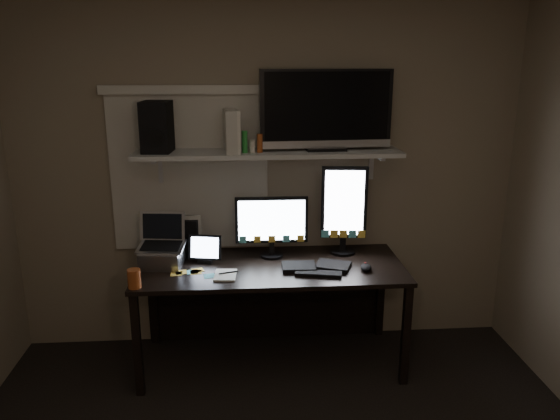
{
  "coord_description": "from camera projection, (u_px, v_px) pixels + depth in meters",
  "views": [
    {
      "loc": [
        -0.19,
        -2.03,
        2.1
      ],
      "look_at": [
        0.05,
        1.25,
        1.17
      ],
      "focal_mm": 35.0,
      "sensor_mm": 36.0,
      "label": 1
    }
  ],
  "objects": [
    {
      "name": "back_wall",
      "position": [
        267.0,
        179.0,
        3.92
      ],
      "size": [
        3.6,
        0.0,
        3.6
      ],
      "primitive_type": "plane",
      "rotation": [
        1.57,
        0.0,
        0.0
      ],
      "color": "#7D6E5A",
      "rests_on": "floor"
    },
    {
      "name": "window_blinds",
      "position": [
        190.0,
        173.0,
        3.85
      ],
      "size": [
        1.1,
        0.02,
        1.1
      ],
      "primitive_type": "cube",
      "color": "beige",
      "rests_on": "back_wall"
    },
    {
      "name": "desk",
      "position": [
        270.0,
        282.0,
        3.87
      ],
      "size": [
        1.8,
        0.75,
        0.73
      ],
      "color": "black",
      "rests_on": "floor"
    },
    {
      "name": "wall_shelf",
      "position": [
        268.0,
        153.0,
        3.69
      ],
      "size": [
        1.8,
        0.35,
        0.03
      ],
      "primitive_type": "cube",
      "color": "#AFAFAA",
      "rests_on": "back_wall"
    },
    {
      "name": "monitor_landscape",
      "position": [
        272.0,
        227.0,
        3.8
      ],
      "size": [
        0.51,
        0.06,
        0.44
      ],
      "primitive_type": "cube",
      "rotation": [
        0.0,
        0.0,
        -0.01
      ],
      "color": "black",
      "rests_on": "desk"
    },
    {
      "name": "monitor_portrait",
      "position": [
        344.0,
        210.0,
        3.85
      ],
      "size": [
        0.33,
        0.09,
        0.65
      ],
      "primitive_type": "cube",
      "rotation": [
        0.0,
        0.0,
        -0.11
      ],
      "color": "black",
      "rests_on": "desk"
    },
    {
      "name": "keyboard",
      "position": [
        316.0,
        266.0,
        3.64
      ],
      "size": [
        0.49,
        0.27,
        0.03
      ],
      "primitive_type": "cube",
      "rotation": [
        0.0,
        0.0,
        -0.2
      ],
      "color": "black",
      "rests_on": "desk"
    },
    {
      "name": "mouse",
      "position": [
        366.0,
        267.0,
        3.61
      ],
      "size": [
        0.08,
        0.12,
        0.04
      ],
      "primitive_type": "ellipsoid",
      "rotation": [
        0.0,
        0.0,
        -0.13
      ],
      "color": "black",
      "rests_on": "desk"
    },
    {
      "name": "notepad",
      "position": [
        225.0,
        275.0,
        3.52
      ],
      "size": [
        0.15,
        0.2,
        0.01
      ],
      "primitive_type": "cube",
      "rotation": [
        0.0,
        0.0,
        -0.07
      ],
      "color": "beige",
      "rests_on": "desk"
    },
    {
      "name": "tablet",
      "position": [
        205.0,
        249.0,
        3.73
      ],
      "size": [
        0.24,
        0.13,
        0.2
      ],
      "primitive_type": "cube",
      "rotation": [
        0.0,
        0.0,
        -0.18
      ],
      "color": "black",
      "rests_on": "desk"
    },
    {
      "name": "file_sorter",
      "position": [
        183.0,
        236.0,
        3.84
      ],
      "size": [
        0.24,
        0.14,
        0.29
      ],
      "primitive_type": "cube",
      "rotation": [
        0.0,
        0.0,
        -0.14
      ],
      "color": "black",
      "rests_on": "desk"
    },
    {
      "name": "laptop",
      "position": [
        161.0,
        242.0,
        3.64
      ],
      "size": [
        0.33,
        0.28,
        0.34
      ],
      "primitive_type": "cube",
      "rotation": [
        0.0,
        0.0,
        -0.12
      ],
      "color": "#B2B3B7",
      "rests_on": "desk"
    },
    {
      "name": "cup",
      "position": [
        134.0,
        279.0,
        3.33
      ],
      "size": [
        0.1,
        0.1,
        0.12
      ],
      "primitive_type": "cylinder",
      "rotation": [
        0.0,
        0.0,
        0.3
      ],
      "color": "#98431B",
      "rests_on": "desk"
    },
    {
      "name": "sticky_notes",
      "position": [
        195.0,
        272.0,
        3.58
      ],
      "size": [
        0.36,
        0.29,
        0.0
      ],
      "primitive_type": null,
      "rotation": [
        0.0,
        0.0,
        0.17
      ],
      "color": "yellow",
      "rests_on": "desk"
    },
    {
      "name": "tv",
      "position": [
        326.0,
        110.0,
        3.65
      ],
      "size": [
        0.9,
        0.21,
        0.53
      ],
      "primitive_type": "cube",
      "rotation": [
        0.0,
        0.0,
        0.06
      ],
      "color": "black",
      "rests_on": "wall_shelf"
    },
    {
      "name": "game_console",
      "position": [
        232.0,
        131.0,
        3.61
      ],
      "size": [
        0.12,
        0.24,
        0.28
      ],
      "primitive_type": "cube",
      "rotation": [
        0.0,
        0.0,
        0.19
      ],
      "color": "beige",
      "rests_on": "wall_shelf"
    },
    {
      "name": "speaker",
      "position": [
        157.0,
        127.0,
        3.6
      ],
      "size": [
        0.2,
        0.24,
        0.34
      ],
      "primitive_type": "cube",
      "rotation": [
        0.0,
        0.0,
        -0.09
      ],
      "color": "black",
      "rests_on": "wall_shelf"
    },
    {
      "name": "bottles",
      "position": [
        245.0,
        141.0,
        3.6
      ],
      "size": [
        0.24,
        0.09,
        0.15
      ],
      "primitive_type": null,
      "rotation": [
        0.0,
        0.0,
        -0.16
      ],
      "color": "#A50F0C",
      "rests_on": "wall_shelf"
    }
  ]
}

